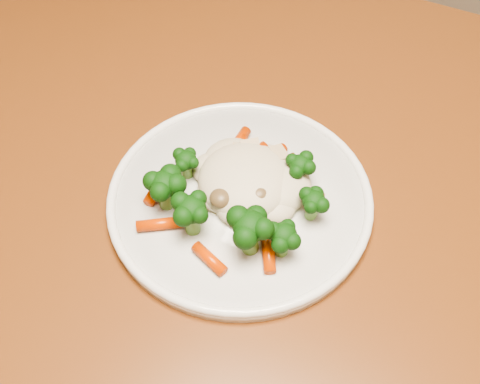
% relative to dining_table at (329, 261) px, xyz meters
% --- Properties ---
extents(dining_table, '(1.28, 0.88, 0.75)m').
position_rel_dining_table_xyz_m(dining_table, '(0.00, 0.00, 0.00)').
color(dining_table, brown).
rests_on(dining_table, ground).
extents(plate, '(0.28, 0.28, 0.01)m').
position_rel_dining_table_xyz_m(plate, '(-0.10, -0.04, 0.10)').
color(plate, white).
rests_on(plate, dining_table).
extents(meal, '(0.19, 0.18, 0.05)m').
position_rel_dining_table_xyz_m(meal, '(-0.10, -0.04, 0.13)').
color(meal, beige).
rests_on(meal, plate).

